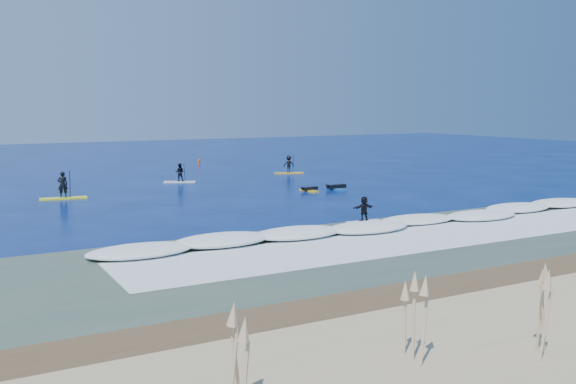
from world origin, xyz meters
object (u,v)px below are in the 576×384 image
wave_surfer (364,211)px  marker_buoy (199,162)px  prone_paddler_near (309,189)px  prone_paddler_far (336,187)px  sup_paddler_left (63,189)px  sup_paddler_center (180,174)px  sup_paddler_right (289,165)px

wave_surfer → marker_buoy: 38.87m
prone_paddler_near → prone_paddler_far: 2.36m
sup_paddler_left → sup_paddler_center: sup_paddler_left is taller
prone_paddler_far → wave_surfer: size_ratio=1.17×
prone_paddler_far → marker_buoy: (-1.73, 25.03, 0.14)m
sup_paddler_right → sup_paddler_left: bearing=-143.1°
sup_paddler_left → sup_paddler_right: bearing=25.5°
sup_paddler_center → prone_paddler_far: bearing=-21.1°
sup_paddler_center → sup_paddler_right: 11.77m
wave_surfer → marker_buoy: size_ratio=2.88×
sup_paddler_left → marker_buoy: size_ratio=4.59×
marker_buoy → prone_paddler_near: bearing=-91.4°
marker_buoy → sup_paddler_left: bearing=-131.6°
sup_paddler_center → marker_buoy: bearing=90.5°
sup_paddler_center → prone_paddler_far: size_ratio=1.12×
prone_paddler_far → wave_surfer: bearing=148.4°
sup_paddler_left → wave_surfer: sup_paddler_left is taller
prone_paddler_far → marker_buoy: marker_buoy is taller
sup_paddler_left → prone_paddler_far: 20.20m
sup_paddler_center → prone_paddler_far: 13.73m
sup_paddler_center → marker_buoy: (7.41, 14.80, -0.39)m
sup_paddler_left → sup_paddler_center: bearing=34.5°
prone_paddler_near → wave_surfer: (-4.59, -13.57, 0.69)m
sup_paddler_right → prone_paddler_far: (-2.48, -12.05, -0.61)m
prone_paddler_near → wave_surfer: bearing=155.7°
sup_paddler_left → sup_paddler_center: 11.70m
wave_surfer → sup_paddler_center: bearing=97.6°
sup_paddler_center → sup_paddler_right: sup_paddler_right is taller
wave_surfer → marker_buoy: (5.22, 38.52, -0.52)m
sup_paddler_center → sup_paddler_right: bearing=36.0°
prone_paddler_far → wave_surfer: wave_surfer is taller
marker_buoy → sup_paddler_center: bearing=-116.6°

